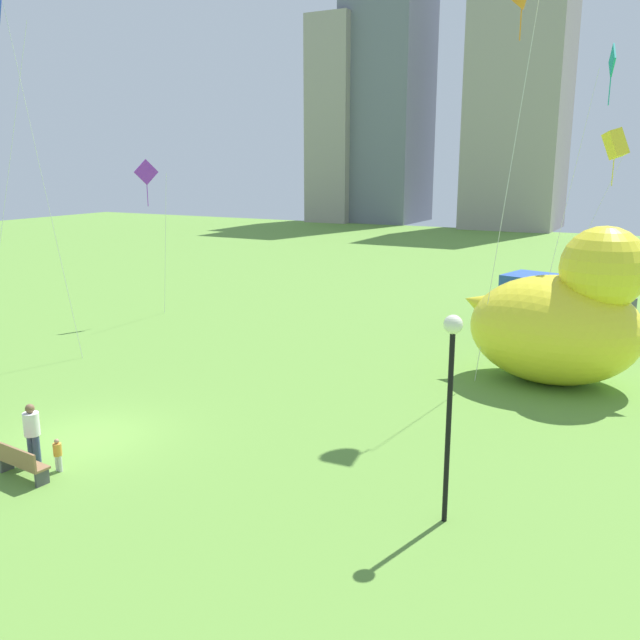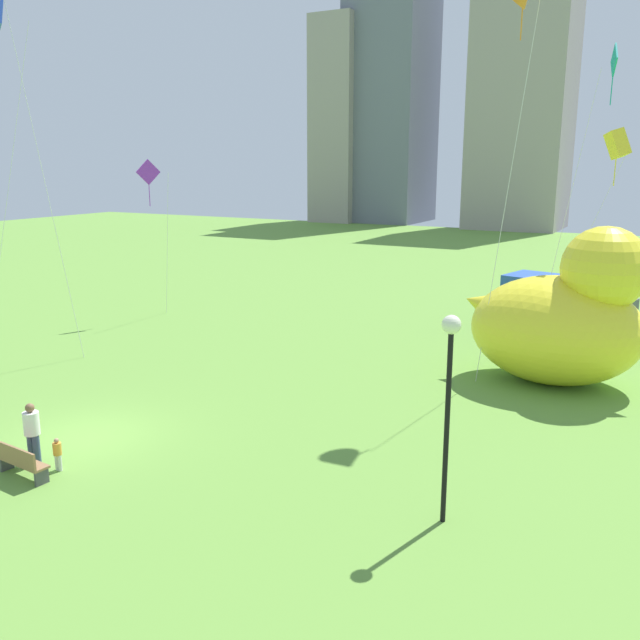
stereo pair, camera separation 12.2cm
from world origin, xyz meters
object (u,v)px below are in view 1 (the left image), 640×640
object	(u,v)px
giant_inflatable_duck	(562,317)
kite_yellow	(615,145)
person_adult	(32,431)
lamppost	(451,374)
kite_teal	(608,76)
park_bench	(20,462)
kite_purple	(147,177)
box_truck	(561,309)
person_child	(58,453)

from	to	relation	value
giant_inflatable_duck	kite_yellow	xyz separation A→B (m)	(0.68, 5.89, 6.17)
person_adult	lamppost	world-z (taller)	lamppost
kite_teal	lamppost	bearing A→B (deg)	-92.84
park_bench	kite_yellow	bearing A→B (deg)	60.69
kite_purple	kite_yellow	bearing A→B (deg)	11.97
lamppost	box_truck	distance (m)	18.31
person_child	kite_teal	size ratio (longest dim) A/B	0.07
box_truck	person_adult	bearing A→B (deg)	-116.56
giant_inflatable_duck	lamppost	distance (m)	11.58
person_child	kite_purple	size ratio (longest dim) A/B	0.11
person_child	giant_inflatable_duck	distance (m)	17.42
person_adult	person_child	world-z (taller)	person_adult
box_truck	kite_yellow	xyz separation A→B (m)	(1.68, -0.77, 7.21)
giant_inflatable_duck	kite_yellow	distance (m)	8.56
box_truck	kite_purple	size ratio (longest dim) A/B	0.73
park_bench	box_truck	bearing A→B (deg)	65.18
box_truck	kite_purple	distance (m)	21.08
kite_yellow	park_bench	bearing A→B (deg)	-119.31
person_child	park_bench	bearing A→B (deg)	-122.67
park_bench	kite_teal	size ratio (longest dim) A/B	0.14
kite_teal	person_adult	bearing A→B (deg)	-121.14
park_bench	box_truck	size ratio (longest dim) A/B	0.29
kite_purple	box_truck	bearing A→B (deg)	15.08
person_adult	kite_purple	bearing A→B (deg)	121.37
person_adult	person_child	xyz separation A→B (m)	(0.91, 0.01, -0.44)
giant_inflatable_duck	kite_teal	world-z (taller)	kite_teal
kite_yellow	kite_teal	bearing A→B (deg)	-121.19
park_bench	person_child	xyz separation A→B (m)	(0.49, 0.77, 0.02)
box_truck	person_child	bearing A→B (deg)	-114.50
lamppost	park_bench	bearing A→B (deg)	-163.11
giant_inflatable_duck	kite_purple	world-z (taller)	kite_purple
person_adult	park_bench	bearing A→B (deg)	-61.33
giant_inflatable_duck	kite_purple	distance (m)	21.15
lamppost	kite_yellow	world-z (taller)	kite_yellow
kite_teal	kite_yellow	bearing A→B (deg)	58.81
person_child	lamppost	bearing A→B (deg)	13.50
person_adult	kite_teal	world-z (taller)	kite_teal
person_child	kite_purple	bearing A→B (deg)	123.81
person_child	kite_yellow	world-z (taller)	kite_yellow
person_child	kite_yellow	xyz separation A→B (m)	(11.03, 19.76, 8.15)
box_truck	kite_purple	xyz separation A→B (m)	(-19.57, -5.27, 5.79)
person_adult	lamppost	xyz separation A→B (m)	(10.67, 2.35, 2.54)
person_child	box_truck	world-z (taller)	box_truck
person_adult	box_truck	world-z (taller)	box_truck
person_adult	kite_purple	distance (m)	18.95
person_child	kite_teal	distance (m)	24.29
person_adult	lamppost	bearing A→B (deg)	12.41
person_child	kite_yellow	size ratio (longest dim) A/B	0.10
kite_purple	person_child	bearing A→B (deg)	-56.19
person_adult	kite_teal	xyz separation A→B (m)	(11.49, 19.02, 10.36)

